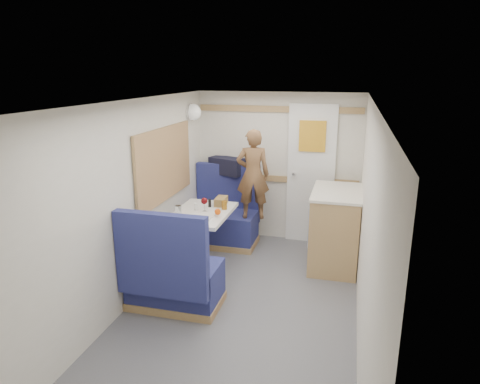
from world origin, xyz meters
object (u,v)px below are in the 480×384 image
(duffel_bag, at_px, (227,166))
(beer_glass, at_px, (224,205))
(cheese_block, at_px, (188,218))
(tumbler_left, at_px, (178,211))
(pepper_grinder, at_px, (210,203))
(bread_loaf, at_px, (221,201))
(bench_near, at_px, (173,280))
(galley_counter, at_px, (335,228))
(dome_light, at_px, (193,112))
(tray, at_px, (199,217))
(orange_fruit, at_px, (218,212))
(wine_glass, at_px, (204,202))
(salt_grinder, at_px, (196,207))
(dinette_table, at_px, (202,224))
(person, at_px, (253,174))
(bench_far, at_px, (224,222))

(duffel_bag, height_order, beer_glass, duffel_bag)
(cheese_block, height_order, tumbler_left, tumbler_left)
(duffel_bag, bearing_deg, pepper_grinder, -66.59)
(pepper_grinder, xyz_separation_m, bread_loaf, (0.10, 0.11, -0.00))
(bench_near, relative_size, galley_counter, 1.14)
(dome_light, relative_size, tray, 0.55)
(dome_light, relative_size, orange_fruit, 2.89)
(orange_fruit, relative_size, wine_glass, 0.41)
(tray, relative_size, salt_grinder, 3.67)
(duffel_bag, bearing_deg, salt_grinder, -72.36)
(bench_near, height_order, salt_grinder, bench_near)
(dinette_table, bearing_deg, tumbler_left, -135.04)
(person, bearing_deg, salt_grinder, 41.48)
(bench_far, distance_m, pepper_grinder, 0.82)
(duffel_bag, height_order, bread_loaf, duffel_bag)
(bench_far, xyz_separation_m, dome_light, (-0.39, -0.01, 1.45))
(duffel_bag, relative_size, tray, 1.31)
(dome_light, relative_size, beer_glass, 2.02)
(bench_near, distance_m, dome_light, 2.28)
(tumbler_left, bearing_deg, duffel_bag, 82.48)
(bread_loaf, bearing_deg, galley_counter, 10.54)
(bench_near, relative_size, dome_light, 5.25)
(orange_fruit, bearing_deg, galley_counter, 27.86)
(bench_near, relative_size, cheese_block, 11.30)
(person, bearing_deg, cheese_block, 52.87)
(bench_far, bearing_deg, dome_light, -177.88)
(cheese_block, bearing_deg, bench_far, 88.67)
(tray, bearing_deg, wine_glass, 93.72)
(bench_near, bearing_deg, bread_loaf, 83.26)
(bench_near, distance_m, beer_glass, 1.14)
(beer_glass, height_order, salt_grinder, same)
(pepper_grinder, bearing_deg, salt_grinder, -117.64)
(dome_light, height_order, tumbler_left, dome_light)
(bench_far, distance_m, dome_light, 1.50)
(bench_near, xyz_separation_m, pepper_grinder, (0.03, 1.05, 0.47))
(bench_far, xyz_separation_m, cheese_block, (-0.03, -1.21, 0.45))
(orange_fruit, bearing_deg, duffel_bag, 101.52)
(tumbler_left, bearing_deg, bench_far, 79.39)
(cheese_block, bearing_deg, salt_grinder, 96.56)
(galley_counter, distance_m, beer_glass, 1.34)
(bench_near, height_order, bread_loaf, bench_near)
(duffel_bag, distance_m, bread_loaf, 0.87)
(orange_fruit, bearing_deg, salt_grinder, 160.60)
(bench_near, xyz_separation_m, person, (0.43, 1.57, 0.72))
(salt_grinder, bearing_deg, bread_loaf, 56.22)
(beer_glass, bearing_deg, bread_loaf, 119.94)
(tray, bearing_deg, galley_counter, 28.40)
(orange_fruit, bearing_deg, dinette_table, 154.58)
(salt_grinder, bearing_deg, bench_far, 85.58)
(pepper_grinder, bearing_deg, wine_glass, -89.66)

